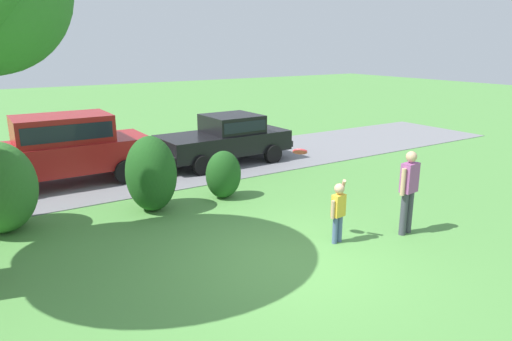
# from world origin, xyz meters

# --- Properties ---
(ground_plane) EXTENTS (80.00, 80.00, 0.00)m
(ground_plane) POSITION_xyz_m (0.00, 0.00, 0.00)
(ground_plane) COLOR #518E42
(driveway_strip) EXTENTS (28.00, 4.40, 0.02)m
(driveway_strip) POSITION_xyz_m (0.00, 7.25, 0.01)
(driveway_strip) COLOR slate
(driveway_strip) RESTS_ON ground
(shrub_near_tree) EXTENTS (1.46, 1.61, 1.90)m
(shrub_near_tree) POSITION_xyz_m (-4.21, 4.46, 0.88)
(shrub_near_tree) COLOR #33702B
(shrub_near_tree) RESTS_ON ground
(shrub_centre_left) EXTENTS (1.16, 1.27, 1.77)m
(shrub_centre_left) POSITION_xyz_m (-1.16, 3.98, 0.88)
(shrub_centre_left) COLOR #1E511C
(shrub_centre_left) RESTS_ON ground
(shrub_centre) EXTENTS (0.92, 0.76, 1.22)m
(shrub_centre) POSITION_xyz_m (0.68, 3.88, 0.61)
(shrub_centre) COLOR #1E511C
(shrub_centre) RESTS_ON ground
(parked_sedan) EXTENTS (4.45, 2.19, 1.56)m
(parked_sedan) POSITION_xyz_m (2.54, 7.03, 0.85)
(parked_sedan) COLOR black
(parked_sedan) RESTS_ON ground
(parked_suv) EXTENTS (4.70, 2.10, 1.92)m
(parked_suv) POSITION_xyz_m (-2.39, 7.36, 1.08)
(parked_suv) COLOR maroon
(parked_suv) RESTS_ON ground
(child_thrower) EXTENTS (0.44, 0.29, 1.29)m
(child_thrower) POSITION_xyz_m (1.22, 0.25, 0.72)
(child_thrower) COLOR #4C608C
(child_thrower) RESTS_ON ground
(frisbee) EXTENTS (0.31, 0.27, 0.22)m
(frisbee) POSITION_xyz_m (0.62, 0.73, 1.82)
(frisbee) COLOR red
(adult_onlooker) EXTENTS (0.53, 0.26, 1.74)m
(adult_onlooker) POSITION_xyz_m (2.71, -0.17, 0.98)
(adult_onlooker) COLOR #3F3F4C
(adult_onlooker) RESTS_ON ground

